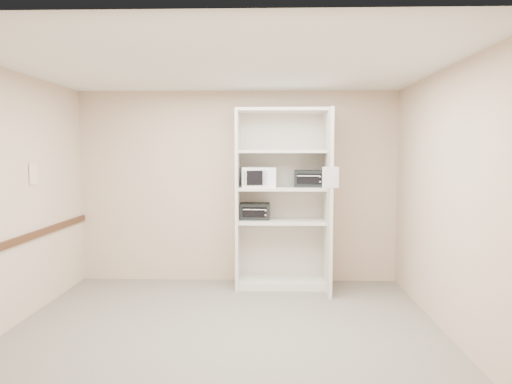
{
  "coord_description": "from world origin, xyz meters",
  "views": [
    {
      "loc": [
        0.47,
        -5.06,
        1.84
      ],
      "look_at": [
        0.28,
        1.32,
        1.33
      ],
      "focal_mm": 35.0,
      "sensor_mm": 36.0,
      "label": 1
    }
  ],
  "objects_px": {
    "shelving_unit": "(285,204)",
    "toaster_oven_lower": "(255,211)",
    "toaster_oven_upper": "(309,179)",
    "microwave": "(258,177)"
  },
  "relations": [
    {
      "from": "shelving_unit",
      "to": "toaster_oven_lower",
      "type": "height_order",
      "value": "shelving_unit"
    },
    {
      "from": "shelving_unit",
      "to": "toaster_oven_lower",
      "type": "bearing_deg",
      "value": 173.89
    },
    {
      "from": "microwave",
      "to": "toaster_oven_lower",
      "type": "bearing_deg",
      "value": 105.84
    },
    {
      "from": "microwave",
      "to": "toaster_oven_lower",
      "type": "distance_m",
      "value": 0.49
    },
    {
      "from": "toaster_oven_upper",
      "to": "toaster_oven_lower",
      "type": "distance_m",
      "value": 0.86
    },
    {
      "from": "shelving_unit",
      "to": "microwave",
      "type": "relative_size",
      "value": 5.41
    },
    {
      "from": "shelving_unit",
      "to": "toaster_oven_lower",
      "type": "distance_m",
      "value": 0.43
    },
    {
      "from": "shelving_unit",
      "to": "toaster_oven_upper",
      "type": "xyz_separation_m",
      "value": [
        0.32,
        0.02,
        0.35
      ]
    },
    {
      "from": "shelving_unit",
      "to": "toaster_oven_upper",
      "type": "height_order",
      "value": "shelving_unit"
    },
    {
      "from": "toaster_oven_upper",
      "to": "microwave",
      "type": "bearing_deg",
      "value": -169.94
    }
  ]
}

